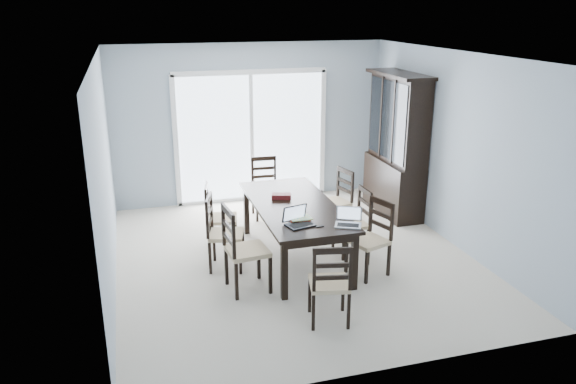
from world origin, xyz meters
name	(u,v)px	position (x,y,z in m)	size (l,w,h in m)	color
floor	(294,258)	(0.00, 0.00, 0.00)	(5.00, 5.00, 0.00)	beige
ceiling	(295,55)	(0.00, 0.00, 2.60)	(5.00, 5.00, 0.00)	white
back_wall	(251,124)	(0.00, 2.50, 1.30)	(4.50, 0.02, 2.60)	#93A2B0
wall_left	(105,177)	(-2.25, 0.00, 1.30)	(0.02, 5.00, 2.60)	#93A2B0
wall_right	(455,150)	(2.25, 0.00, 1.30)	(0.02, 5.00, 2.60)	#93A2B0
balcony	(241,184)	(0.00, 3.50, -0.05)	(4.50, 2.00, 0.10)	gray
railing	(230,141)	(0.00, 4.50, 0.55)	(4.50, 0.06, 1.10)	#99999E
dining_table	(295,210)	(0.00, 0.00, 0.67)	(1.00, 2.20, 0.75)	black
china_hutch	(396,146)	(2.02, 1.25, 1.07)	(0.50, 1.38, 2.20)	black
sliding_door	(252,137)	(0.00, 2.48, 1.09)	(2.52, 0.05, 2.18)	silver
chair_left_near	(239,241)	(-0.86, -0.66, 0.63)	(0.50, 0.49, 1.19)	black
chair_left_mid	(218,224)	(-0.98, 0.01, 0.58)	(0.52, 0.52, 1.10)	black
chair_left_far	(215,210)	(-0.93, 0.61, 0.55)	(0.47, 0.46, 1.05)	black
chair_right_near	(374,230)	(0.82, -0.65, 0.57)	(0.52, 0.51, 1.07)	black
chair_right_mid	(357,214)	(0.85, -0.05, 0.54)	(0.41, 0.40, 1.03)	black
chair_right_far	(339,193)	(0.91, 0.78, 0.56)	(0.49, 0.48, 1.05)	black
chair_end_near	(331,276)	(-0.12, -1.65, 0.56)	(0.48, 0.49, 1.06)	black
chair_end_far	(265,180)	(0.02, 1.68, 0.56)	(0.42, 0.43, 1.07)	black
laptop_dark	(300,221)	(-0.15, -0.72, 0.80)	(0.36, 0.29, 0.22)	black
laptop_silver	(348,222)	(0.38, -0.88, 0.80)	(0.36, 0.32, 0.21)	#B7B7B9
book_stack	(300,219)	(-0.10, -0.56, 0.77)	(0.26, 0.20, 0.04)	maroon
cell_phone	(319,226)	(0.05, -0.80, 0.76)	(0.10, 0.05, 0.01)	black
game_box	(281,196)	(-0.10, 0.26, 0.78)	(0.25, 0.13, 0.06)	#4A120E
hot_tub	(214,160)	(-0.48, 3.50, 0.45)	(2.01, 1.87, 0.89)	maroon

